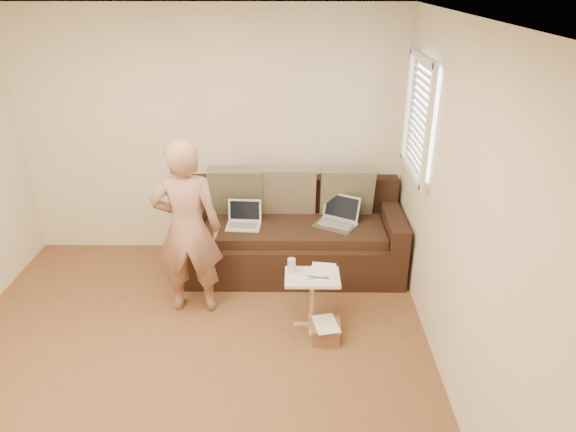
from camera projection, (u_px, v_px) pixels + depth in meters
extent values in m
plane|color=brown|center=(181.00, 387.00, 3.95)|extent=(4.50, 4.50, 0.00)
plane|color=white|center=(139.00, 23.00, 2.85)|extent=(4.50, 4.50, 0.00)
plane|color=beige|center=(212.00, 136.00, 5.44)|extent=(4.00, 0.00, 4.00)
plane|color=beige|center=(471.00, 236.00, 3.38)|extent=(0.00, 4.50, 4.50)
imported|color=#9A6454|center=(187.00, 228.00, 4.56)|extent=(0.61, 0.42, 1.64)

